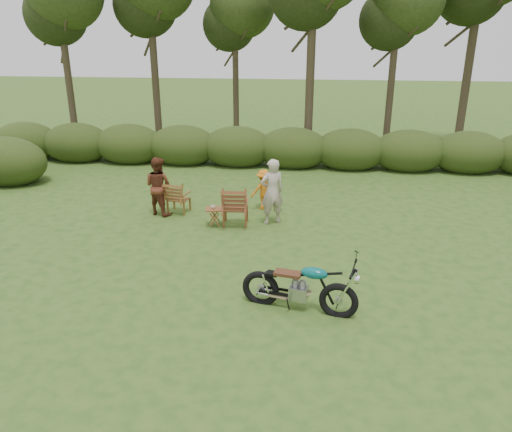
# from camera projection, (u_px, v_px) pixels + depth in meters

# --- Properties ---
(ground) EXTENTS (80.00, 80.00, 0.00)m
(ground) POSITION_uv_depth(u_px,v_px,m) (274.00, 289.00, 9.52)
(ground) COLOR #2A4A18
(ground) RESTS_ON ground
(tree_line) EXTENTS (22.52, 11.62, 8.14)m
(tree_line) POSITION_uv_depth(u_px,v_px,m) (311.00, 54.00, 17.15)
(tree_line) COLOR #392C1F
(tree_line) RESTS_ON ground
(motorcycle) EXTENTS (2.09, 1.15, 1.13)m
(motorcycle) POSITION_uv_depth(u_px,v_px,m) (298.00, 309.00, 8.87)
(motorcycle) COLOR #0B938F
(motorcycle) RESTS_ON ground
(lawn_chair_right) EXTENTS (0.74, 0.74, 1.02)m
(lawn_chair_right) POSITION_uv_depth(u_px,v_px,m) (236.00, 224.00, 12.63)
(lawn_chair_right) COLOR brown
(lawn_chair_right) RESTS_ON ground
(lawn_chair_left) EXTENTS (0.69, 0.69, 0.87)m
(lawn_chair_left) POSITION_uv_depth(u_px,v_px,m) (179.00, 212.00, 13.47)
(lawn_chair_left) COLOR brown
(lawn_chair_left) RESTS_ON ground
(side_table) EXTENTS (0.51, 0.45, 0.47)m
(side_table) POSITION_uv_depth(u_px,v_px,m) (215.00, 217.00, 12.45)
(side_table) COLOR brown
(side_table) RESTS_ON ground
(cup) EXTENTS (0.15, 0.15, 0.09)m
(cup) POSITION_uv_depth(u_px,v_px,m) (213.00, 207.00, 12.35)
(cup) COLOR beige
(cup) RESTS_ON side_table
(adult_a) EXTENTS (0.73, 0.63, 1.68)m
(adult_a) POSITION_uv_depth(u_px,v_px,m) (272.00, 223.00, 12.72)
(adult_a) COLOR #B8A798
(adult_a) RESTS_ON ground
(adult_b) EXTENTS (0.93, 0.84, 1.55)m
(adult_b) POSITION_uv_depth(u_px,v_px,m) (160.00, 214.00, 13.34)
(adult_b) COLOR #5C2A1A
(adult_b) RESTS_ON ground
(child) EXTENTS (0.82, 0.70, 1.11)m
(child) POSITION_uv_depth(u_px,v_px,m) (263.00, 209.00, 13.71)
(child) COLOR orange
(child) RESTS_ON ground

